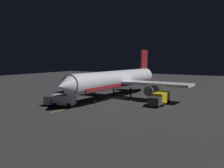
{
  "coord_description": "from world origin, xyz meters",
  "views": [
    {
      "loc": [
        -26.46,
        47.38,
        9.08
      ],
      "look_at": [
        0.0,
        2.0,
        3.5
      ],
      "focal_mm": 38.2,
      "sensor_mm": 36.0,
      "label": 1
    }
  ],
  "objects_px": {
    "traffic_cone_near_left": "(66,101)",
    "traffic_cone_under_wing": "(130,101)",
    "airliner": "(118,80)",
    "traffic_cone_near_right": "(73,103)",
    "catering_truck": "(160,99)",
    "ground_crew_worker": "(69,98)",
    "traffic_cone_far": "(111,105)",
    "baggage_truck": "(61,100)"
  },
  "relations": [
    {
      "from": "baggage_truck",
      "to": "traffic_cone_near_left",
      "type": "relative_size",
      "value": 11.23
    },
    {
      "from": "traffic_cone_under_wing",
      "to": "traffic_cone_far",
      "type": "bearing_deg",
      "value": 74.72
    },
    {
      "from": "traffic_cone_near_left",
      "to": "traffic_cone_under_wing",
      "type": "bearing_deg",
      "value": -149.23
    },
    {
      "from": "baggage_truck",
      "to": "catering_truck",
      "type": "bearing_deg",
      "value": -145.52
    },
    {
      "from": "catering_truck",
      "to": "traffic_cone_under_wing",
      "type": "bearing_deg",
      "value": -0.93
    },
    {
      "from": "baggage_truck",
      "to": "traffic_cone_under_wing",
      "type": "distance_m",
      "value": 14.38
    },
    {
      "from": "baggage_truck",
      "to": "ground_crew_worker",
      "type": "xyz_separation_m",
      "value": [
        1.63,
        -4.3,
        -0.31
      ]
    },
    {
      "from": "baggage_truck",
      "to": "traffic_cone_near_left",
      "type": "height_order",
      "value": "baggage_truck"
    },
    {
      "from": "baggage_truck",
      "to": "ground_crew_worker",
      "type": "height_order",
      "value": "baggage_truck"
    },
    {
      "from": "catering_truck",
      "to": "traffic_cone_far",
      "type": "distance_m",
      "value": 9.61
    },
    {
      "from": "traffic_cone_near_right",
      "to": "traffic_cone_under_wing",
      "type": "xyz_separation_m",
      "value": [
        -9.1,
        -7.63,
        0.0
      ]
    },
    {
      "from": "catering_truck",
      "to": "traffic_cone_near_left",
      "type": "xyz_separation_m",
      "value": [
        18.14,
        6.86,
        -1.03
      ]
    },
    {
      "from": "catering_truck",
      "to": "ground_crew_worker",
      "type": "height_order",
      "value": "catering_truck"
    },
    {
      "from": "airliner",
      "to": "catering_truck",
      "type": "height_order",
      "value": "airliner"
    },
    {
      "from": "airliner",
      "to": "traffic_cone_far",
      "type": "distance_m",
      "value": 10.29
    },
    {
      "from": "traffic_cone_near_right",
      "to": "traffic_cone_far",
      "type": "height_order",
      "value": "same"
    },
    {
      "from": "traffic_cone_near_left",
      "to": "traffic_cone_under_wing",
      "type": "height_order",
      "value": "same"
    },
    {
      "from": "traffic_cone_under_wing",
      "to": "traffic_cone_far",
      "type": "height_order",
      "value": "same"
    },
    {
      "from": "baggage_truck",
      "to": "catering_truck",
      "type": "height_order",
      "value": "catering_truck"
    },
    {
      "from": "airliner",
      "to": "catering_truck",
      "type": "relative_size",
      "value": 5.77
    },
    {
      "from": "ground_crew_worker",
      "to": "traffic_cone_near_right",
      "type": "distance_m",
      "value": 2.19
    },
    {
      "from": "airliner",
      "to": "traffic_cone_under_wing",
      "type": "xyz_separation_m",
      "value": [
        -4.93,
        3.4,
        -3.97
      ]
    },
    {
      "from": "baggage_truck",
      "to": "traffic_cone_near_right",
      "type": "xyz_separation_m",
      "value": [
        -0.21,
        -3.29,
        -0.95
      ]
    },
    {
      "from": "catering_truck",
      "to": "traffic_cone_far",
      "type": "bearing_deg",
      "value": 34.01
    },
    {
      "from": "airliner",
      "to": "traffic_cone_near_right",
      "type": "xyz_separation_m",
      "value": [
        4.17,
        11.03,
        -3.97
      ]
    },
    {
      "from": "catering_truck",
      "to": "traffic_cone_near_right",
      "type": "relative_size",
      "value": 11.8
    },
    {
      "from": "traffic_cone_near_right",
      "to": "baggage_truck",
      "type": "bearing_deg",
      "value": 86.32
    },
    {
      "from": "baggage_truck",
      "to": "catering_truck",
      "type": "relative_size",
      "value": 0.95
    },
    {
      "from": "traffic_cone_near_left",
      "to": "traffic_cone_under_wing",
      "type": "xyz_separation_m",
      "value": [
        -11.7,
        -6.97,
        0.0
      ]
    },
    {
      "from": "traffic_cone_under_wing",
      "to": "traffic_cone_far",
      "type": "xyz_separation_m",
      "value": [
        1.49,
        5.45,
        0.0
      ]
    },
    {
      "from": "airliner",
      "to": "traffic_cone_under_wing",
      "type": "height_order",
      "value": "airliner"
    },
    {
      "from": "traffic_cone_under_wing",
      "to": "catering_truck",
      "type": "bearing_deg",
      "value": 179.07
    },
    {
      "from": "traffic_cone_far",
      "to": "traffic_cone_under_wing",
      "type": "bearing_deg",
      "value": -105.28
    },
    {
      "from": "catering_truck",
      "to": "ground_crew_worker",
      "type": "distance_m",
      "value": 18.56
    },
    {
      "from": "airliner",
      "to": "traffic_cone_near_right",
      "type": "distance_m",
      "value": 12.44
    },
    {
      "from": "catering_truck",
      "to": "traffic_cone_near_right",
      "type": "height_order",
      "value": "catering_truck"
    },
    {
      "from": "ground_crew_worker",
      "to": "traffic_cone_near_right",
      "type": "xyz_separation_m",
      "value": [
        -1.84,
        1.01,
        -0.64
      ]
    },
    {
      "from": "airliner",
      "to": "traffic_cone_near_left",
      "type": "distance_m",
      "value": 13.01
    },
    {
      "from": "baggage_truck",
      "to": "catering_truck",
      "type": "xyz_separation_m",
      "value": [
        -15.74,
        -10.81,
        0.09
      ]
    },
    {
      "from": "catering_truck",
      "to": "traffic_cone_far",
      "type": "relative_size",
      "value": 11.8
    },
    {
      "from": "ground_crew_worker",
      "to": "traffic_cone_near_right",
      "type": "bearing_deg",
      "value": 151.27
    },
    {
      "from": "ground_crew_worker",
      "to": "traffic_cone_under_wing",
      "type": "relative_size",
      "value": 3.16
    }
  ]
}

